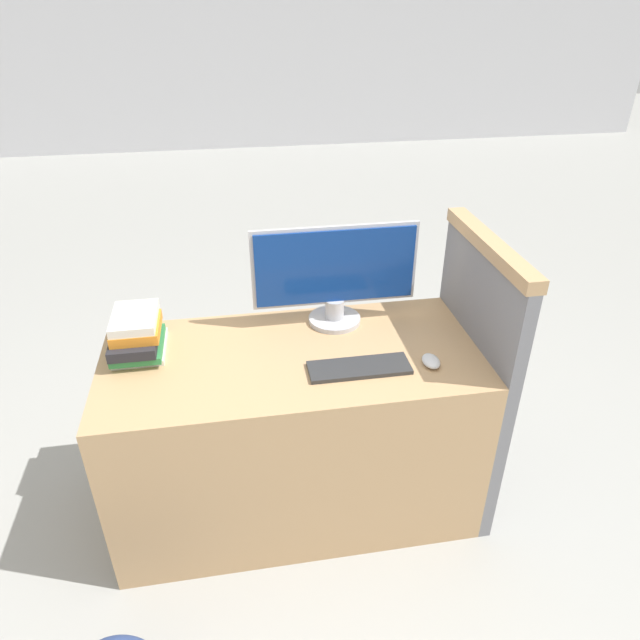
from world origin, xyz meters
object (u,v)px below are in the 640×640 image
Objects in this scene: monitor at (335,274)px; mouse at (431,361)px; book_stack at (137,335)px; keyboard at (359,368)px.

mouse is at bearing -51.80° from monitor.
monitor is at bearing 7.63° from book_stack.
mouse is (0.29, -0.37, -0.20)m from monitor.
mouse is 0.34× the size of book_stack.
mouse is (0.27, -0.01, 0.01)m from keyboard.
keyboard is at bearing -17.52° from book_stack.
monitor is 1.79× the size of keyboard.
keyboard is at bearing -86.27° from monitor.
book_stack is at bearing 166.04° from mouse.
monitor is 0.79m from book_stack.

